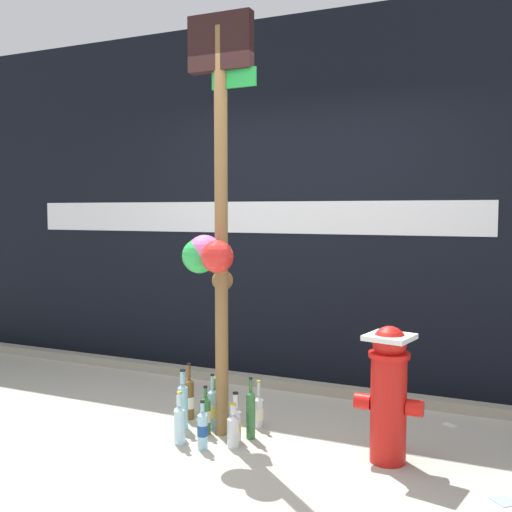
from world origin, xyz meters
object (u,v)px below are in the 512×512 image
at_px(bottle_4, 203,429).
at_px(bottle_8, 251,413).
at_px(bottle_1, 180,423).
at_px(bottle_9, 214,401).
at_px(bottle_10, 259,411).
at_px(bottle_2, 183,404).
at_px(bottle_7, 179,420).
at_px(bottle_3, 206,414).
at_px(memorial_post, 214,212).
at_px(bottle_5, 236,424).
at_px(bottle_11, 189,398).
at_px(bottle_0, 233,429).
at_px(bottle_6, 212,408).
at_px(fire_hydrant, 389,391).

height_order(bottle_4, bottle_8, bottle_8).
relative_size(bottle_1, bottle_9, 1.17).
relative_size(bottle_8, bottle_10, 1.24).
height_order(bottle_2, bottle_7, bottle_2).
bearing_deg(bottle_9, bottle_3, -72.13).
relative_size(memorial_post, bottle_1, 8.02).
height_order(bottle_1, bottle_5, bottle_1).
xyz_separation_m(bottle_7, bottle_11, (-0.13, 0.35, 0.03)).
bearing_deg(bottle_5, memorial_post, 169.29).
distance_m(memorial_post, bottle_10, 1.42).
height_order(bottle_1, bottle_10, bottle_1).
bearing_deg(bottle_8, bottle_3, -171.13).
bearing_deg(bottle_1, memorial_post, 58.03).
bearing_deg(bottle_9, bottle_1, -86.04).
xyz_separation_m(bottle_0, bottle_11, (-0.52, 0.34, 0.03)).
distance_m(bottle_0, bottle_6, 0.38).
height_order(bottle_6, bottle_8, bottle_8).
height_order(memorial_post, bottle_4, memorial_post).
height_order(memorial_post, bottle_8, memorial_post).
height_order(bottle_6, bottle_11, bottle_11).
height_order(bottle_4, bottle_9, bottle_4).
bearing_deg(bottle_11, bottle_3, -39.37).
distance_m(memorial_post, bottle_7, 1.39).
bearing_deg(fire_hydrant, bottle_11, 174.09).
xyz_separation_m(bottle_1, bottle_5, (0.31, 0.19, -0.02)).
bearing_deg(bottle_10, bottle_5, -97.21).
bearing_deg(bottle_10, bottle_9, 170.65).
distance_m(bottle_8, bottle_9, 0.49).
xyz_separation_m(bottle_4, bottle_7, (-0.23, 0.09, -0.01)).
height_order(bottle_1, bottle_2, bottle_2).
xyz_separation_m(bottle_7, bottle_9, (0.02, 0.46, -0.00)).
bearing_deg(bottle_4, bottle_1, 175.39).
distance_m(bottle_1, bottle_10, 0.59).
height_order(bottle_4, bottle_10, bottle_10).
bearing_deg(bottle_2, bottle_8, 3.87).
bearing_deg(bottle_1, bottle_4, -4.61).
height_order(bottle_1, bottle_7, bottle_1).
relative_size(bottle_2, bottle_8, 1.01).
distance_m(bottle_0, bottle_1, 0.35).
bearing_deg(bottle_0, bottle_4, -146.21).
bearing_deg(bottle_0, bottle_6, 138.85).
bearing_deg(fire_hydrant, bottle_10, 167.96).
distance_m(memorial_post, bottle_0, 1.40).
bearing_deg(fire_hydrant, bottle_8, -179.74).
relative_size(bottle_1, bottle_10, 1.04).
distance_m(bottle_2, bottle_7, 0.18).
relative_size(bottle_4, bottle_10, 0.94).
bearing_deg(bottle_8, bottle_5, -130.24).
relative_size(memorial_post, bottle_0, 9.65).
bearing_deg(bottle_4, bottle_5, 58.08).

